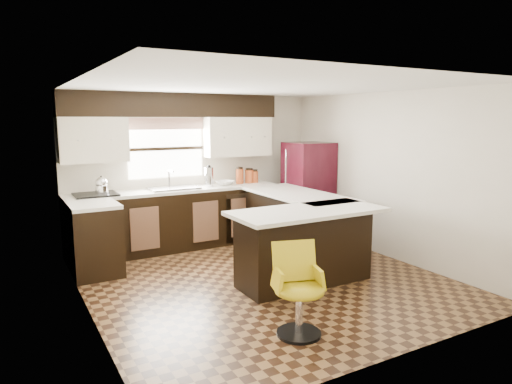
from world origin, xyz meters
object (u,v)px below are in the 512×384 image
refrigerator (308,190)px  bar_chair (299,291)px  peninsula_long (295,227)px  peninsula_return (304,248)px

refrigerator → bar_chair: bearing=-127.2°
refrigerator → peninsula_long: bearing=-135.3°
refrigerator → peninsula_return: bearing=-127.0°
peninsula_long → bar_chair: (-1.37, -2.08, -0.02)m
peninsula_return → bar_chair: size_ratio=1.91×
bar_chair → peninsula_return: bearing=69.4°
peninsula_long → refrigerator: 1.23m
bar_chair → refrigerator: bearing=69.7°
peninsula_return → bar_chair: peninsula_return is taller
peninsula_long → refrigerator: refrigerator is taller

